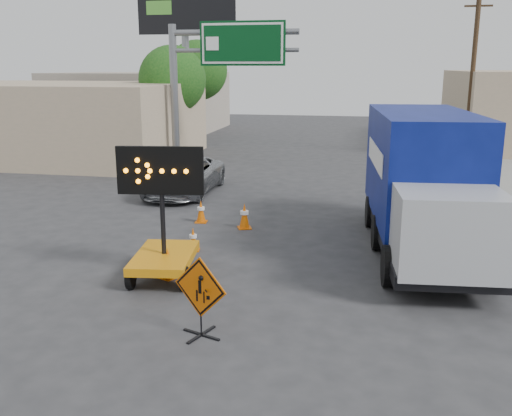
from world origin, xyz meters
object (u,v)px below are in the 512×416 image
(arrow_board, at_px, (164,249))
(box_truck, at_px, (423,191))
(construction_sign, at_px, (200,295))
(pickup_truck, at_px, (184,176))

(arrow_board, bearing_deg, box_truck, 20.06)
(construction_sign, bearing_deg, pickup_truck, 130.68)
(construction_sign, relative_size, arrow_board, 0.49)
(box_truck, bearing_deg, construction_sign, -131.06)
(arrow_board, xyz_separation_m, box_truck, (6.09, 3.23, 0.99))
(construction_sign, height_order, box_truck, box_truck)
(construction_sign, height_order, pickup_truck, construction_sign)
(construction_sign, distance_m, arrow_board, 3.25)
(construction_sign, height_order, arrow_board, arrow_board)
(arrow_board, relative_size, pickup_truck, 0.62)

